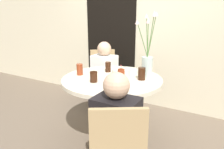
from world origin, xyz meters
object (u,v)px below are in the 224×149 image
object	(u,v)px
drink_glass_2	(142,74)
drink_glass_4	(80,69)
drink_glass_0	(121,75)
person_woman	(116,140)
flower_vase	(147,58)
side_plate	(76,83)
person_boy	(105,79)
chair_right_flank	(103,76)
drink_glass_3	(94,77)
birthday_cake	(121,73)
drink_glass_1	(108,67)

from	to	relation	value
drink_glass_2	drink_glass_4	xyz separation A→B (m)	(-0.69, -0.18, -0.00)
drink_glass_0	person_woman	size ratio (longest dim) A/B	0.13
drink_glass_2	flower_vase	bearing A→B (deg)	87.52
side_plate	person_boy	bearing A→B (deg)	104.83
chair_right_flank	drink_glass_3	size ratio (longest dim) A/B	8.01
person_woman	person_boy	bearing A→B (deg)	124.56
birthday_cake	drink_glass_0	size ratio (longest dim) A/B	1.58
birthday_cake	drink_glass_0	xyz separation A→B (m)	(0.08, -0.15, 0.02)
drink_glass_1	drink_glass_3	world-z (taller)	drink_glass_1
drink_glass_2	drink_glass_4	size ratio (longest dim) A/B	1.04
drink_glass_0	person_woman	bearing A→B (deg)	-65.86
side_plate	person_boy	world-z (taller)	person_boy
chair_right_flank	flower_vase	world-z (taller)	flower_vase
drink_glass_0	drink_glass_2	world-z (taller)	drink_glass_2
drink_glass_4	person_woman	size ratio (longest dim) A/B	0.12
birthday_cake	drink_glass_2	size ratio (longest dim) A/B	1.54
drink_glass_1	drink_glass_3	distance (m)	0.42
chair_right_flank	drink_glass_1	bearing A→B (deg)	-91.02
chair_right_flank	drink_glass_4	size ratio (longest dim) A/B	6.79
drink_glass_3	drink_glass_2	bearing A→B (deg)	38.08
side_plate	drink_glass_4	distance (m)	0.33
birthday_cake	drink_glass_2	xyz separation A→B (m)	(0.25, 0.01, 0.02)
drink_glass_4	person_woman	world-z (taller)	person_woman
drink_glass_1	drink_glass_2	size ratio (longest dim) A/B	0.91
drink_glass_0	person_boy	xyz separation A→B (m)	(-0.63, 0.69, -0.33)
drink_glass_4	person_boy	distance (m)	0.79
side_plate	person_woman	distance (m)	0.77
person_boy	person_woman	xyz separation A→B (m)	(0.91, -1.32, 0.00)
side_plate	drink_glass_4	bearing A→B (deg)	119.85
flower_vase	drink_glass_4	bearing A→B (deg)	-155.73
drink_glass_0	drink_glass_2	bearing A→B (deg)	43.60
drink_glass_0	drink_glass_3	size ratio (longest dim) A/B	1.20
drink_glass_3	person_woman	distance (m)	0.77
chair_right_flank	flower_vase	size ratio (longest dim) A/B	1.23
flower_vase	side_plate	bearing A→B (deg)	-132.15
birthday_cake	flower_vase	xyz separation A→B (m)	(0.25, 0.14, 0.17)
drink_glass_4	person_woman	bearing A→B (deg)	-36.97
drink_glass_1	drink_glass_4	size ratio (longest dim) A/B	0.94
birthday_cake	drink_glass_1	bearing A→B (deg)	156.42
chair_right_flank	side_plate	size ratio (longest dim) A/B	5.48
side_plate	person_woman	xyz separation A→B (m)	(0.65, -0.33, -0.27)
drink_glass_0	person_boy	distance (m)	0.99
person_woman	chair_right_flank	bearing A→B (deg)	124.82
flower_vase	drink_glass_1	world-z (taller)	flower_vase
side_plate	person_boy	xyz separation A→B (m)	(-0.26, 0.99, -0.27)
birthday_cake	drink_glass_3	distance (m)	0.35
side_plate	drink_glass_4	xyz separation A→B (m)	(-0.16, 0.28, 0.06)
birthday_cake	side_plate	size ratio (longest dim) A/B	1.29
drink_glass_3	person_woman	size ratio (longest dim) A/B	0.11
side_plate	drink_glass_2	bearing A→B (deg)	40.77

